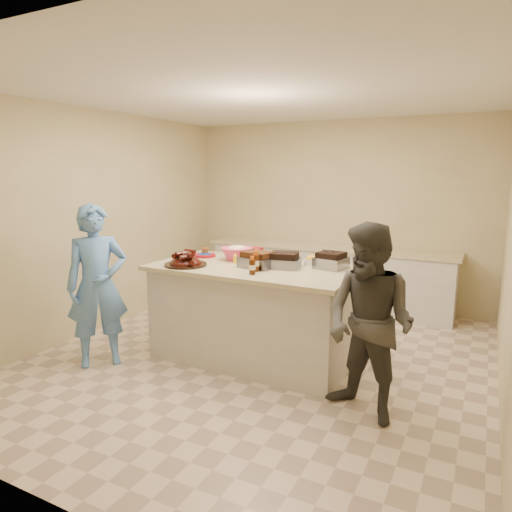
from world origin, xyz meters
The scene contains 20 objects.
room centered at (0.00, 0.00, 0.00)m, with size 4.50×5.00×2.70m, color #CEBC89, non-canonical shape.
back_counter centered at (0.00, 2.20, 0.45)m, with size 3.60×0.64×0.90m, color beige, non-canonical shape.
island centered at (-0.07, -0.01, 0.00)m, with size 2.11×1.11×1.00m, color beige, non-canonical shape.
rib_platter centered at (-0.72, -0.30, 1.00)m, with size 0.44×0.44×0.18m, color #420F09, non-canonical shape.
pulled_pork_tray centered at (-0.01, -0.04, 1.00)m, with size 0.35×0.26×0.11m, color #47230F.
brisket_tray centered at (0.23, 0.07, 1.00)m, with size 0.32×0.27×0.10m, color black.
roasting_pan centered at (0.66, 0.26, 1.00)m, with size 0.28×0.28×0.11m, color gray.
coleslaw_bowl centered at (-0.40, 0.21, 1.00)m, with size 0.34×0.34×0.24m, color #E33D74, non-canonical shape.
sausage_plate centered at (0.14, 0.34, 1.00)m, with size 0.28×0.28×0.05m, color silver.
mac_cheese_dish centered at (0.52, 0.38, 1.00)m, with size 0.33×0.24×0.09m, color gold.
bbq_bottle_a centered at (0.05, -0.22, 1.00)m, with size 0.07×0.07×0.21m, color #391806.
bbq_bottle_b centered at (0.09, -0.35, 1.00)m, with size 0.06×0.06×0.18m, color #391806.
mustard_bottle centered at (-0.33, 0.05, 1.00)m, with size 0.04×0.04×0.11m, color yellow.
sauce_bowl centered at (-0.08, 0.11, 1.00)m, with size 0.13×0.04×0.13m, color silver.
plate_stack_large centered at (-0.83, 0.22, 1.00)m, with size 0.24×0.24×0.03m, color maroon.
plate_stack_small centered at (-0.92, -0.11, 1.00)m, with size 0.20×0.20×0.03m, color maroon.
plastic_cup centered at (-0.87, 0.29, 1.00)m, with size 0.09×0.09×0.09m, color brown.
basket_stack centered at (-0.33, 0.44, 1.00)m, with size 0.22×0.16×0.11m, color maroon.
guest_blue centered at (-1.42, -0.84, 0.00)m, with size 0.60×1.65×0.40m, color #588DD7.
guest_gray centered at (1.28, -0.65, 0.00)m, with size 0.77×1.58×0.60m, color #44423D.
Camera 1 is at (2.04, -4.09, 1.95)m, focal length 32.00 mm.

